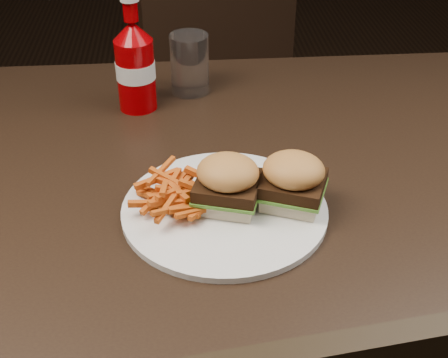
{
  "coord_description": "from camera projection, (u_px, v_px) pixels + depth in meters",
  "views": [
    {
      "loc": [
        -0.01,
        -0.82,
        1.28
      ],
      "look_at": [
        0.05,
        -0.12,
        0.8
      ],
      "focal_mm": 50.0,
      "sensor_mm": 36.0,
      "label": 1
    }
  ],
  "objects": [
    {
      "name": "dining_table",
      "position": [
        189.0,
        176.0,
        0.98
      ],
      "size": [
        1.2,
        0.8,
        0.04
      ],
      "primitive_type": "cube",
      "color": "black",
      "rests_on": "ground"
    },
    {
      "name": "ketchup_bottle",
      "position": [
        136.0,
        77.0,
        1.1
      ],
      "size": [
        0.08,
        0.08,
        0.14
      ],
      "primitive_type": "cylinder",
      "rotation": [
        0.0,
        0.0,
        0.19
      ],
      "color": "#930004",
      "rests_on": "dining_table"
    },
    {
      "name": "sandwich_half_b",
      "position": [
        292.0,
        197.0,
        0.87
      ],
      "size": [
        0.1,
        0.09,
        0.02
      ],
      "primitive_type": "cube",
      "rotation": [
        0.0,
        0.0,
        -0.38
      ],
      "color": "beige",
      "rests_on": "plate"
    },
    {
      "name": "plate",
      "position": [
        225.0,
        210.0,
        0.87
      ],
      "size": [
        0.29,
        0.29,
        0.01
      ],
      "primitive_type": "cylinder",
      "color": "white",
      "rests_on": "dining_table"
    },
    {
      "name": "sandwich_half_a",
      "position": [
        228.0,
        199.0,
        0.86
      ],
      "size": [
        0.09,
        0.09,
        0.02
      ],
      "primitive_type": "cube",
      "rotation": [
        0.0,
        0.0,
        -0.29
      ],
      "color": "beige",
      "rests_on": "plate"
    },
    {
      "name": "fries_pile",
      "position": [
        177.0,
        192.0,
        0.86
      ],
      "size": [
        0.13,
        0.13,
        0.04
      ],
      "primitive_type": null,
      "rotation": [
        0.0,
        0.0,
        0.37
      ],
      "color": "#C55D1A",
      "rests_on": "plate"
    },
    {
      "name": "tumbler",
      "position": [
        190.0,
        64.0,
        1.15
      ],
      "size": [
        0.09,
        0.09,
        0.11
      ],
      "primitive_type": "cylinder",
      "rotation": [
        0.0,
        0.0,
        -0.36
      ],
      "color": "white",
      "rests_on": "dining_table"
    },
    {
      "name": "chair_far",
      "position": [
        190.0,
        90.0,
        1.9
      ],
      "size": [
        0.6,
        0.6,
        0.04
      ],
      "primitive_type": "cube",
      "rotation": [
        0.0,
        0.0,
        3.55
      ],
      "color": "black",
      "rests_on": "ground"
    }
  ]
}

